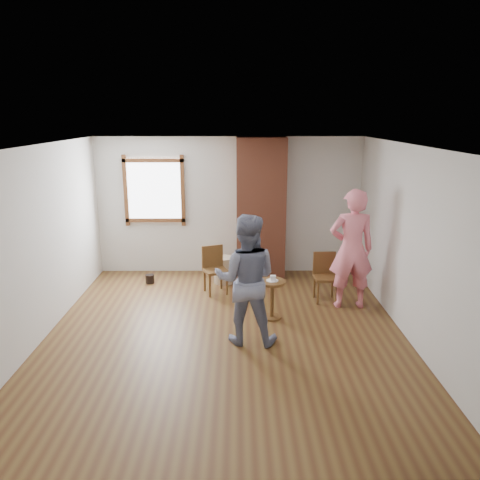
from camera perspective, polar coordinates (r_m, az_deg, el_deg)
name	(u,v)px	position (r m, az deg, el deg)	size (l,w,h in m)	color
ground	(226,333)	(6.72, -1.74, -11.32)	(5.50, 5.50, 0.00)	brown
room_shell	(222,199)	(6.73, -2.22, 4.99)	(5.04, 5.52, 2.62)	silver
brick_chimney	(261,209)	(8.69, 2.55, 3.86)	(0.90, 0.50, 2.60)	#A5543A
stoneware_crock	(224,270)	(8.56, -1.97, -3.66)	(0.37, 0.37, 0.48)	tan
dark_pot	(150,279)	(8.73, -10.93, -4.67)	(0.16, 0.16, 0.16)	black
dining_chair_left	(214,267)	(8.06, -3.16, -3.27)	(0.49, 0.49, 0.81)	brown
dining_chair_right	(325,274)	(7.84, 10.33, -4.08)	(0.38, 0.38, 0.80)	brown
side_table	(272,293)	(7.04, 3.92, -6.48)	(0.40, 0.40, 0.60)	brown
cake_plate	(272,280)	(6.97, 3.95, -4.94)	(0.18, 0.18, 0.01)	white
cake_slice	(273,278)	(6.96, 4.04, -4.68)	(0.08, 0.07, 0.06)	white
man	(246,279)	(6.18, 0.74, -4.83)	(0.86, 0.67, 1.76)	#16193D
person_pink	(351,249)	(7.49, 13.42, -1.10)	(0.70, 0.46, 1.91)	pink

